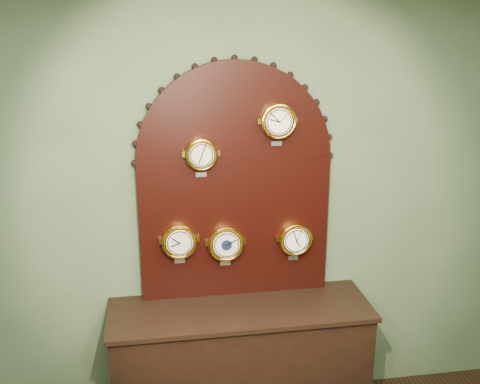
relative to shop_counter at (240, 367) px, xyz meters
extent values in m
plane|color=#4A6142|center=(0.00, 0.27, 1.00)|extent=(4.00, 0.00, 4.00)
cube|color=black|center=(0.00, 0.00, 0.00)|extent=(1.60, 0.50, 0.80)
cube|color=black|center=(0.00, 0.22, 0.88)|extent=(1.20, 0.06, 0.90)
cylinder|color=black|center=(0.00, 0.22, 1.33)|extent=(1.20, 0.06, 1.20)
cylinder|color=gold|center=(-0.21, 0.16, 1.39)|extent=(0.18, 0.08, 0.18)
torus|color=gold|center=(-0.21, 0.13, 1.39)|extent=(0.19, 0.02, 0.19)
cylinder|color=beige|center=(-0.21, 0.12, 1.39)|extent=(0.14, 0.01, 0.14)
cube|color=silver|center=(-0.21, 0.19, 1.25)|extent=(0.07, 0.01, 0.03)
cylinder|color=gold|center=(0.25, 0.16, 1.57)|extent=(0.20, 0.08, 0.20)
torus|color=gold|center=(0.25, 0.13, 1.57)|extent=(0.22, 0.02, 0.22)
cylinder|color=white|center=(0.25, 0.12, 1.57)|extent=(0.16, 0.01, 0.16)
cube|color=silver|center=(0.25, 0.19, 1.43)|extent=(0.06, 0.01, 0.03)
cylinder|color=gold|center=(-0.36, 0.16, 0.84)|extent=(0.21, 0.08, 0.21)
torus|color=gold|center=(-0.36, 0.13, 0.84)|extent=(0.22, 0.02, 0.22)
cylinder|color=beige|center=(-0.36, 0.12, 0.84)|extent=(0.16, 0.01, 0.16)
cube|color=silver|center=(-0.36, 0.19, 0.69)|extent=(0.06, 0.01, 0.03)
cylinder|color=gold|center=(-0.07, 0.16, 0.81)|extent=(0.21, 0.08, 0.21)
torus|color=gold|center=(-0.07, 0.13, 0.81)|extent=(0.23, 0.02, 0.23)
cylinder|color=beige|center=(-0.07, 0.12, 0.81)|extent=(0.17, 0.01, 0.17)
cube|color=silver|center=(-0.07, 0.19, 0.66)|extent=(0.07, 0.01, 0.03)
cylinder|color=#0D1739|center=(-0.07, 0.12, 0.81)|extent=(0.07, 0.00, 0.07)
cylinder|color=gold|center=(0.38, 0.16, 0.81)|extent=(0.20, 0.08, 0.20)
torus|color=gold|center=(0.38, 0.13, 0.81)|extent=(0.21, 0.02, 0.21)
cylinder|color=white|center=(0.38, 0.12, 0.81)|extent=(0.16, 0.01, 0.16)
cube|color=silver|center=(0.38, 0.19, 0.66)|extent=(0.06, 0.01, 0.03)
camera|label=1|loc=(-0.52, -3.18, 2.19)|focal=43.25mm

